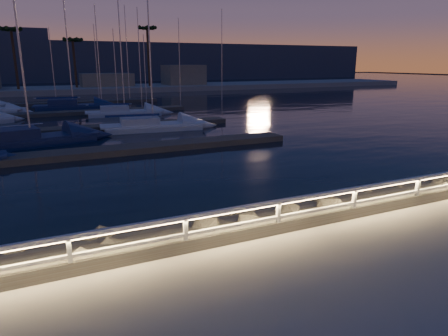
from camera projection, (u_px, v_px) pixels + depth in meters
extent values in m
plane|color=gray|center=(249.00, 238.00, 11.92)|extent=(400.00, 400.00, 0.00)
cube|color=gray|center=(298.00, 281.00, 9.76)|extent=(240.00, 5.00, 0.20)
cube|color=#646156|center=(228.00, 229.00, 13.31)|extent=(240.00, 3.45, 1.29)
plane|color=black|center=(64.00, 91.00, 82.15)|extent=(320.00, 320.00, 0.00)
plane|color=black|center=(249.00, 274.00, 12.23)|extent=(400.00, 400.00, 0.00)
cube|color=white|center=(70.00, 256.00, 9.75)|extent=(0.11, 0.11, 1.00)
cube|color=white|center=(186.00, 234.00, 10.98)|extent=(0.11, 0.11, 1.00)
cube|color=white|center=(278.00, 217.00, 12.20)|extent=(0.11, 0.11, 1.00)
cube|color=white|center=(354.00, 203.00, 13.43)|extent=(0.11, 0.11, 1.00)
cube|color=white|center=(417.00, 191.00, 14.65)|extent=(0.11, 0.11, 1.00)
cube|color=white|center=(250.00, 207.00, 11.67)|extent=(44.00, 0.12, 0.12)
cube|color=white|center=(250.00, 223.00, 11.79)|extent=(44.00, 0.09, 0.09)
cube|color=#FFC372|center=(250.00, 209.00, 11.67)|extent=(44.00, 0.04, 0.03)
sphere|color=#646156|center=(416.00, 186.00, 18.28)|extent=(0.81, 0.81, 0.81)
sphere|color=#646156|center=(177.00, 235.00, 12.67)|extent=(1.10, 1.10, 1.10)
sphere|color=#646156|center=(228.00, 237.00, 11.93)|extent=(0.75, 0.75, 0.75)
sphere|color=#646156|center=(388.00, 200.00, 15.54)|extent=(0.80, 0.80, 0.80)
cube|color=#5B554C|center=(132.00, 149.00, 26.04)|extent=(22.00, 2.00, 0.40)
cube|color=#5B554C|center=(107.00, 127.00, 34.80)|extent=(22.00, 2.00, 0.40)
cube|color=#5B554C|center=(89.00, 112.00, 45.31)|extent=(22.00, 2.00, 0.40)
cube|color=#5B554C|center=(79.00, 103.00, 55.82)|extent=(22.00, 2.00, 0.40)
cube|color=gray|center=(66.00, 91.00, 76.79)|extent=(160.00, 14.00, 1.20)
cube|color=gray|center=(107.00, 82.00, 80.55)|extent=(10.00, 6.00, 3.00)
cube|color=gray|center=(183.00, 76.00, 86.00)|extent=(8.00, 7.00, 4.60)
cylinder|color=#4D3924|center=(15.00, 59.00, 70.27)|extent=(0.44, 0.44, 10.50)
cylinder|color=#4D3924|center=(75.00, 63.00, 75.42)|extent=(0.44, 0.44, 9.00)
cylinder|color=#4D3924|center=(148.00, 57.00, 79.94)|extent=(0.44, 0.44, 11.50)
cube|color=#333B4F|center=(51.00, 66.00, 124.76)|extent=(220.00, 30.00, 14.00)
cube|color=navy|center=(32.00, 143.00, 28.17)|extent=(8.79, 4.46, 0.60)
cube|color=navy|center=(31.00, 138.00, 28.07)|extent=(9.39, 4.20, 0.16)
cube|color=navy|center=(12.00, 134.00, 27.29)|extent=(3.63, 2.72, 0.71)
cylinder|color=silver|center=(17.00, 27.00, 26.17)|extent=(0.13, 0.13, 14.57)
cylinder|color=silver|center=(1.00, 127.00, 26.81)|extent=(5.15, 1.17, 0.09)
cube|color=silver|center=(153.00, 128.00, 34.45)|extent=(8.38, 3.62, 0.54)
cube|color=silver|center=(153.00, 124.00, 34.36)|extent=(9.01, 3.29, 0.15)
cube|color=silver|center=(140.00, 121.00, 33.93)|extent=(3.37, 2.38, 0.64)
cylinder|color=silver|center=(149.00, 37.00, 32.53)|extent=(0.12, 0.12, 14.11)
cylinder|color=silver|center=(133.00, 115.00, 33.63)|extent=(5.06, 0.66, 0.08)
cube|color=navy|center=(74.00, 108.00, 49.55)|extent=(8.76, 3.81, 0.61)
cube|color=navy|center=(73.00, 105.00, 49.45)|extent=(9.41, 3.47, 0.17)
cube|color=navy|center=(63.00, 102.00, 49.00)|extent=(3.53, 2.49, 0.72)
cylinder|color=silver|center=(67.00, 42.00, 47.53)|extent=(0.13, 0.13, 14.73)
cylinder|color=silver|center=(57.00, 98.00, 48.68)|extent=(5.27, 0.71, 0.09)
cube|color=silver|center=(125.00, 114.00, 43.81)|extent=(7.90, 3.48, 0.51)
cube|color=silver|center=(125.00, 111.00, 43.72)|extent=(8.49, 3.18, 0.14)
cube|color=silver|center=(115.00, 109.00, 43.32)|extent=(3.19, 2.27, 0.61)
cylinder|color=silver|center=(121.00, 47.00, 41.99)|extent=(0.11, 0.11, 13.28)
cylinder|color=silver|center=(109.00, 104.00, 43.05)|extent=(4.75, 0.67, 0.07)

